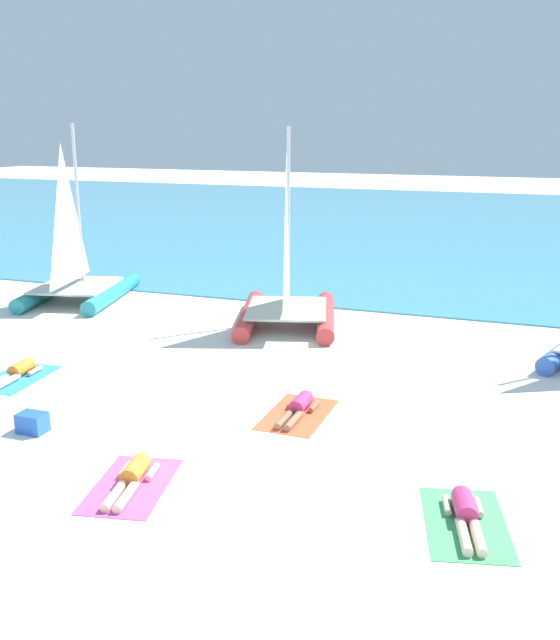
% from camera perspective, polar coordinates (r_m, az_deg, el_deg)
% --- Properties ---
extents(ground_plane, '(120.00, 120.00, 0.00)m').
position_cam_1_polar(ground_plane, '(20.72, 4.90, 0.37)').
color(ground_plane, white).
extents(ocean_water, '(120.00, 40.00, 0.05)m').
position_cam_1_polar(ocean_water, '(40.69, 12.59, 7.46)').
color(ocean_water, teal).
rests_on(ocean_water, ground).
extents(sailboat_red, '(3.60, 4.60, 5.27)m').
position_cam_1_polar(sailboat_red, '(19.44, 0.56, 1.82)').
color(sailboat_red, '#CC3838').
rests_on(sailboat_red, ground).
extents(sailboat_teal, '(3.47, 4.58, 5.35)m').
position_cam_1_polar(sailboat_teal, '(23.08, -15.88, 3.42)').
color(sailboat_teal, teal).
rests_on(sailboat_teal, ground).
extents(towel_leftmost, '(1.24, 1.98, 0.01)m').
position_cam_1_polar(towel_leftmost, '(16.60, -20.22, -4.34)').
color(towel_leftmost, '#338CD8').
rests_on(towel_leftmost, ground).
extents(sunbather_leftmost, '(0.57, 1.57, 0.30)m').
position_cam_1_polar(sunbather_leftmost, '(16.61, -20.13, -3.86)').
color(sunbather_leftmost, orange).
rests_on(sunbather_leftmost, towel_leftmost).
extents(towel_center_left, '(1.45, 2.08, 0.01)m').
position_cam_1_polar(towel_center_left, '(11.42, -11.75, -12.76)').
color(towel_center_left, '#D84C99').
rests_on(towel_center_left, ground).
extents(sunbather_center_left, '(0.70, 1.56, 0.30)m').
position_cam_1_polar(sunbather_center_left, '(11.42, -11.67, -12.05)').
color(sunbather_center_left, orange).
rests_on(sunbather_center_left, towel_center_left).
extents(towel_center_right, '(1.13, 1.91, 0.01)m').
position_cam_1_polar(towel_center_right, '(13.70, 1.38, -7.52)').
color(towel_center_right, '#EA5933').
rests_on(towel_center_right, ground).
extents(sunbather_center_right, '(0.55, 1.56, 0.30)m').
position_cam_1_polar(sunbather_center_right, '(13.71, 1.48, -6.93)').
color(sunbather_center_right, '#D83372').
rests_on(sunbather_center_right, towel_center_right).
extents(towel_rightmost, '(1.51, 2.10, 0.01)m').
position_cam_1_polar(towel_rightmost, '(10.58, 14.55, -15.39)').
color(towel_rightmost, '#4CB266').
rests_on(towel_rightmost, ground).
extents(sunbather_rightmost, '(0.75, 1.56, 0.30)m').
position_cam_1_polar(sunbather_rightmost, '(10.57, 14.54, -14.62)').
color(sunbather_rightmost, '#D83372').
rests_on(sunbather_rightmost, towel_rightmost).
extents(cooler_box, '(0.50, 0.36, 0.36)m').
position_cam_1_polar(cooler_box, '(13.64, -19.10, -7.73)').
color(cooler_box, blue).
rests_on(cooler_box, ground).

